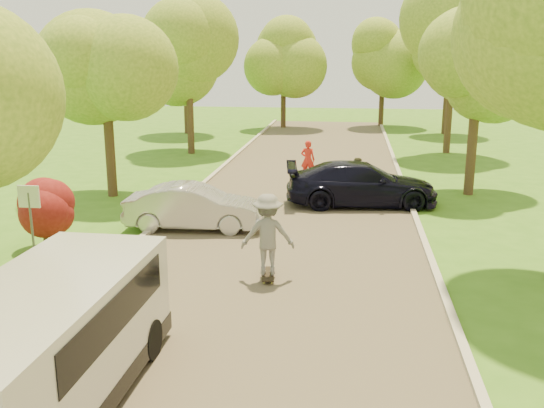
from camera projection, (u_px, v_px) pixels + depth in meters
The scene contains 21 objects.
ground at pixel (234, 366), 10.52m from camera, with size 100.00×100.00×0.00m, color #3B711A.
road at pixel (285, 233), 18.21m from camera, with size 8.00×60.00×0.01m, color #4C4438.
curb_left at pixel (155, 226), 18.71m from camera, with size 0.18×60.00×0.12m, color #B2AD9E.
curb_right at pixel (422, 236), 17.68m from camera, with size 0.18×60.00×0.12m, color #B2AD9E.
street_sign at pixel (30, 210), 14.72m from camera, with size 0.55×0.06×2.17m.
red_shrub at pixel (43, 212), 16.34m from camera, with size 1.70×1.70×1.95m.
tree_l_midb at pixel (110, 72), 21.80m from camera, with size 4.30×4.20×6.62m.
tree_l_far at pixel (192, 48), 31.14m from camera, with size 4.92×4.80×7.79m.
tree_r_midb at pixel (484, 64), 21.95m from camera, with size 4.51×4.40×7.01m.
tree_r_far at pixel (459, 41), 31.25m from camera, with size 5.33×5.20×8.34m.
tree_bg_a at pixel (188, 51), 39.18m from camera, with size 5.12×5.00×7.72m.
tree_bg_b at pixel (453, 48), 38.89m from camera, with size 5.12×5.00×7.95m.
tree_bg_c at pixel (287, 56), 42.33m from camera, with size 4.92×4.80×7.33m.
tree_bg_d at pixel (387, 51), 43.30m from camera, with size 5.12×5.00×7.72m.
minivan at pixel (47, 345), 9.01m from camera, with size 2.19×5.42×2.01m.
silver_sedan at pixel (194, 207), 18.51m from camera, with size 1.46×4.18×1.38m, color #ABAAAF.
dark_sedan at pixel (361, 184), 21.36m from camera, with size 2.16×5.30×1.54m, color black.
longboard at pixel (268, 274), 14.54m from camera, with size 0.42×1.04×0.12m.
skateboarder at pixel (268, 234), 14.30m from camera, with size 1.27×0.73×1.96m, color slate.
person_striped at pixel (308, 160), 25.81m from camera, with size 0.60×0.40×1.65m, color red.
person_olive at pixel (356, 178), 22.29m from camera, with size 0.75×0.58×1.54m, color #2F311D.
Camera 1 is at (1.90, -9.35, 5.31)m, focal length 40.00 mm.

